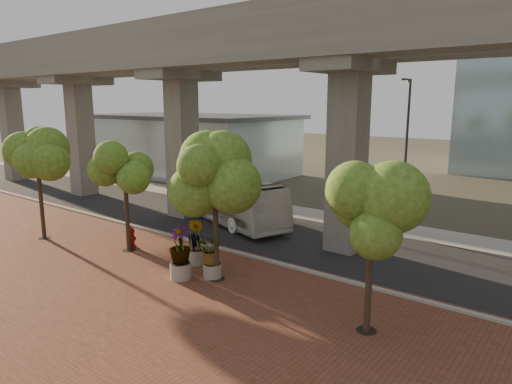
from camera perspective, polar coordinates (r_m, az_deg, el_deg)
The scene contains 18 objects.
ground at distance 26.12m, azimuth -3.02°, elevation -5.79°, with size 160.00×160.00×0.00m, color #3C372B.
brick_plaza at distance 21.06m, azimuth -17.62°, elevation -10.48°, with size 70.00×13.00×0.06m, color brown.
asphalt_road at distance 27.60m, azimuth -0.30°, elevation -4.80°, with size 90.00×8.00×0.04m, color black.
curb_strip at distance 24.69m, azimuth -6.07°, elevation -6.66°, with size 70.00×0.25×0.16m, color #98958E.
far_sidewalk at distance 31.96m, azimuth 5.79°, elevation -2.62°, with size 90.00×3.00×0.06m, color #98958E.
transit_viaduct at distance 26.54m, azimuth -0.32°, elevation 10.46°, with size 72.00×5.60×12.40m.
station_pavilion at distance 50.58m, azimuth -8.44°, elevation 6.05°, with size 23.00×13.00×6.30m.
transit_bus at distance 29.60m, azimuth -3.75°, elevation -0.69°, with size 2.60×11.08×3.09m, color silver.
fire_hydrant at distance 24.99m, azimuth -15.36°, elevation -5.51°, with size 0.58×0.52×1.15m.
planter_front at distance 20.04m, azimuth -5.52°, elevation -7.42°, with size 1.77×1.77×1.94m.
planter_right at distance 20.01m, azimuth -9.51°, elevation -6.80°, with size 2.21×2.21×2.36m.
planter_left at distance 21.75m, azimuth -7.53°, elevation -5.50°, with size 2.02×2.02×2.22m.
street_tree_far_west at distance 27.64m, azimuth -25.76°, elevation 4.68°, with size 3.72×3.72×6.68m.
street_tree_near_west at distance 23.78m, azimuth -16.13°, elevation 3.06°, with size 3.62×3.62×6.05m.
street_tree_near_east at distance 19.03m, azimuth -5.15°, elevation 1.94°, with size 3.78×3.78×6.25m.
street_tree_far_east at distance 15.04m, azimuth 14.32°, elevation -2.81°, with size 3.45×3.45×5.60m.
streetlamp_west at distance 37.95m, azimuth -9.90°, elevation 5.98°, with size 0.36×1.06×7.35m.
streetlamp_east at distance 26.72m, azimuth 18.17°, elevation 5.30°, with size 0.44×1.28×8.80m.
Camera 1 is at (16.36, -18.89, 7.60)m, focal length 32.00 mm.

